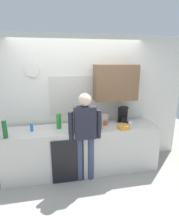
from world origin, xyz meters
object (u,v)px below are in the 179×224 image
bottle_dark_sauce (80,122)px  bottle_red_vinegar (100,121)px  storage_canister (105,118)px  cup_terracotta_mug (105,122)px  bottle_olive_oil (83,122)px  bottle_green_wine (5,129)px  mixing_bowl (123,127)px  person_at_sink (85,131)px  cup_white_mug (130,124)px  bottle_amber_beer (100,123)px  coffee_maker (123,115)px  bottle_clear_soda (59,121)px  dish_soap (32,127)px

bottle_dark_sauce → bottle_red_vinegar: bearing=-13.4°
bottle_dark_sauce → storage_canister: 0.56m
bottle_red_vinegar → cup_terracotta_mug: 0.18m
bottle_olive_oil → bottle_green_wine: size_ratio=0.83×
mixing_bowl → person_at_sink: bearing=-173.4°
storage_canister → person_at_sink: 0.73m
mixing_bowl → storage_canister: size_ratio=1.29×
bottle_green_wine → cup_terracotta_mug: bearing=9.4°
bottle_green_wine → bottle_olive_oil: bearing=8.3°
cup_white_mug → bottle_amber_beer: bearing=-177.9°
coffee_maker → person_at_sink: bearing=-153.4°
bottle_dark_sauce → bottle_clear_soda: bearing=-178.3°
bottle_amber_beer → bottle_red_vinegar: bearing=77.4°
bottle_olive_oil → dish_soap: 0.92m
cup_white_mug → storage_canister: bearing=138.0°
bottle_amber_beer → bottle_red_vinegar: size_ratio=1.05×
bottle_dark_sauce → mixing_bowl: 0.81m
cup_terracotta_mug → coffee_maker: bearing=9.1°
cup_terracotta_mug → bottle_red_vinegar: bearing=-143.8°
bottle_dark_sauce → bottle_olive_oil: bearing=-70.2°
bottle_amber_beer → storage_canister: size_ratio=1.35×
bottle_red_vinegar → cup_terracotta_mug: bearing=36.2°
mixing_bowl → dish_soap: size_ratio=1.22×
mixing_bowl → person_at_sink: size_ratio=0.14×
mixing_bowl → bottle_dark_sauce: bearing=160.3°
cup_terracotta_mug → cup_white_mug: 0.48m
mixing_bowl → storage_canister: storage_canister is taller
bottle_olive_oil → bottle_red_vinegar: size_ratio=1.14×
bottle_clear_soda → bottle_amber_beer: size_ratio=1.22×
bottle_amber_beer → storage_canister: bottle_amber_beer is taller
bottle_green_wine → storage_canister: bottle_green_wine is taller
bottle_red_vinegar → coffee_maker: bearing=17.0°
cup_terracotta_mug → storage_canister: 0.16m
bottle_olive_oil → bottle_dark_sauce: 0.10m
dish_soap → person_at_sink: bearing=-18.1°
coffee_maker → bottle_green_wine: 2.19m
mixing_bowl → person_at_sink: (-0.73, -0.08, 0.01)m
coffee_maker → cup_white_mug: 0.29m
coffee_maker → bottle_olive_oil: bearing=-169.1°
bottle_clear_soda → person_at_sink: person_at_sink is taller
bottle_olive_oil → storage_canister: bottle_olive_oil is taller
bottle_clear_soda → mixing_bowl: 1.19m
bottle_olive_oil → mixing_bowl: (0.73, -0.18, -0.08)m
bottle_dark_sauce → dish_soap: same height
bottle_clear_soda → cup_terracotta_mug: size_ratio=3.04×
bottle_red_vinegar → bottle_clear_soda: bearing=174.5°
cup_terracotta_mug → storage_canister: (0.04, 0.15, 0.04)m
bottle_clear_soda → bottle_red_vinegar: bottle_clear_soda is taller
bottle_amber_beer → bottle_red_vinegar: (0.03, 0.13, -0.01)m
bottle_red_vinegar → cup_white_mug: bottle_red_vinegar is taller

